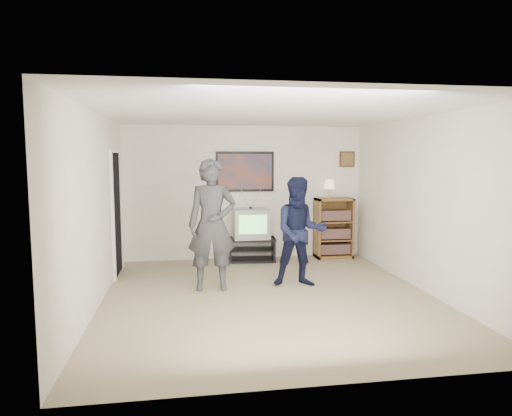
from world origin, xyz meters
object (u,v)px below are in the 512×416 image
object	(u,v)px
media_stand	(252,249)
person_tall	(212,225)
crt_television	(251,223)
bookshelf	(334,228)
person_short	(300,232)

from	to	relation	value
media_stand	person_tall	bearing A→B (deg)	-110.29
crt_television	person_tall	world-z (taller)	person_tall
media_stand	person_tall	world-z (taller)	person_tall
bookshelf	person_tall	xyz separation A→B (m)	(-2.43, -1.79, 0.38)
person_tall	person_short	distance (m)	1.31
crt_television	person_short	size ratio (longest dim) A/B	0.40
media_stand	bookshelf	size ratio (longest dim) A/B	0.79
bookshelf	person_tall	distance (m)	3.04
person_tall	person_short	world-z (taller)	person_tall
crt_television	person_tall	distance (m)	1.94
media_stand	person_tall	size ratio (longest dim) A/B	0.47
crt_television	person_short	xyz separation A→B (m)	(0.48, -1.75, 0.11)
bookshelf	person_short	size ratio (longest dim) A/B	0.70
person_short	person_tall	bearing A→B (deg)	-174.87
person_tall	media_stand	bearing A→B (deg)	66.98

